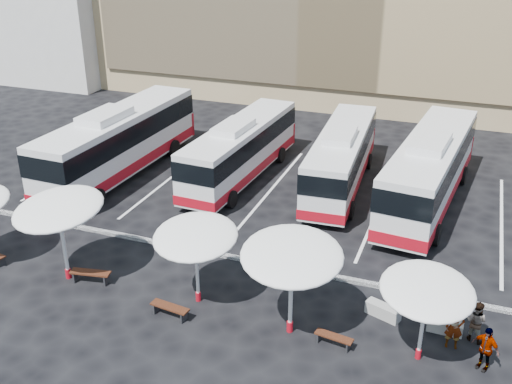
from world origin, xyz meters
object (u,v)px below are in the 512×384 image
(bus_2, at_px, (341,157))
(wood_bench_1, at_px, (90,274))
(bus_3, at_px, (430,168))
(sunshade_1, at_px, (58,209))
(sunshade_4, at_px, (427,291))
(wood_bench_3, at_px, (334,338))
(conc_bench_1, at_px, (445,327))
(conc_bench_0, at_px, (383,311))
(passenger_1, at_px, (476,322))
(sunshade_3, at_px, (292,256))
(sunshade_2, at_px, (195,237))
(passenger_2, at_px, (485,348))
(passenger_0, at_px, (454,327))
(bus_0, at_px, (119,140))
(bus_1, at_px, (241,148))
(wood_bench_2, at_px, (170,309))

(bus_2, relative_size, wood_bench_1, 6.54)
(bus_3, bearing_deg, sunshade_1, -130.79)
(sunshade_4, bearing_deg, bus_3, 94.93)
(bus_3, height_order, wood_bench_3, bus_3)
(conc_bench_1, bearing_deg, sunshade_1, -173.31)
(sunshade_1, bearing_deg, conc_bench_0, 8.55)
(wood_bench_1, relative_size, passenger_1, 1.09)
(sunshade_3, bearing_deg, wood_bench_3, -7.86)
(conc_bench_0, bearing_deg, bus_2, 111.00)
(sunshade_2, xyz_separation_m, wood_bench_3, (5.65, -0.81, -2.55))
(wood_bench_1, distance_m, conc_bench_0, 11.85)
(passenger_2, bearing_deg, wood_bench_1, -150.90)
(passenger_0, distance_m, passenger_1, 0.96)
(conc_bench_0, bearing_deg, sunshade_4, -51.66)
(bus_0, xyz_separation_m, sunshade_3, (13.66, -10.60, 1.09))
(bus_3, distance_m, passenger_2, 12.76)
(sunshade_1, bearing_deg, bus_0, 110.47)
(sunshade_4, bearing_deg, passenger_2, 6.59)
(bus_1, bearing_deg, wood_bench_2, -76.47)
(passenger_0, distance_m, passenger_2, 1.30)
(bus_3, xyz_separation_m, sunshade_3, (-3.48, -12.68, 1.16))
(passenger_1, bearing_deg, sunshade_2, 27.53)
(passenger_2, bearing_deg, bus_1, 166.45)
(passenger_1, xyz_separation_m, passenger_2, (0.33, -1.44, 0.03))
(bus_3, xyz_separation_m, sunshade_4, (1.08, -12.54, 0.72))
(bus_2, height_order, bus_3, bus_3)
(sunshade_2, distance_m, passenger_0, 9.78)
(bus_0, height_order, wood_bench_3, bus_0)
(sunshade_3, height_order, conc_bench_1, sunshade_3)
(wood_bench_3, bearing_deg, sunshade_4, 7.43)
(sunshade_3, relative_size, passenger_1, 2.79)
(bus_1, height_order, passenger_0, bus_1)
(sunshade_1, relative_size, passenger_2, 2.90)
(sunshade_4, bearing_deg, wood_bench_2, -174.43)
(sunshade_2, relative_size, wood_bench_3, 2.43)
(bus_3, bearing_deg, bus_2, 178.66)
(sunshade_2, xyz_separation_m, passenger_2, (10.58, -0.20, -2.05))
(bus_0, relative_size, wood_bench_1, 7.53)
(wood_bench_1, bearing_deg, passenger_0, 3.94)
(sunshade_1, xyz_separation_m, sunshade_4, (14.32, -0.02, -0.47))
(sunshade_4, distance_m, wood_bench_1, 13.44)
(conc_bench_0, bearing_deg, passenger_2, -25.29)
(conc_bench_0, bearing_deg, bus_0, 152.94)
(sunshade_4, height_order, passenger_2, sunshade_4)
(sunshade_4, xyz_separation_m, wood_bench_2, (-9.06, -0.88, -2.38))
(conc_bench_1, bearing_deg, sunshade_4, -112.31)
(sunshade_2, bearing_deg, passenger_2, -1.08)
(bus_0, bearing_deg, wood_bench_2, -49.18)
(passenger_0, bearing_deg, sunshade_4, -141.83)
(bus_2, xyz_separation_m, passenger_2, (7.90, -12.90, -0.99))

